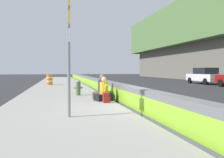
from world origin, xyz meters
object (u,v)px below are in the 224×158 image
at_px(route_sign_post, 69,43).
at_px(parked_car_fourth, 205,76).
at_px(seated_person_middle, 102,90).
at_px(fire_hydrant, 78,87).
at_px(backpack, 106,98).
at_px(seated_person_foreground, 104,93).
at_px(construction_barrel, 50,80).

relative_size(route_sign_post, parked_car_fourth, 0.80).
relative_size(seated_person_middle, parked_car_fourth, 0.25).
bearing_deg(seated_person_middle, fire_hydrant, 34.40).
bearing_deg(backpack, seated_person_foreground, -3.05).
bearing_deg(seated_person_middle, construction_barrel, 14.01).
bearing_deg(seated_person_foreground, parked_car_fourth, -45.83).
distance_m(backpack, parked_car_fourth, 18.88).
relative_size(route_sign_post, backpack, 9.00).
bearing_deg(construction_barrel, seated_person_foreground, -167.53).
bearing_deg(backpack, seated_person_middle, -4.37).
xyz_separation_m(seated_person_foreground, construction_barrel, (12.29, 2.72, 0.15)).
height_order(route_sign_post, fire_hydrant, route_sign_post).
height_order(route_sign_post, seated_person_foreground, route_sign_post).
bearing_deg(route_sign_post, construction_barrel, 3.86).
distance_m(route_sign_post, fire_hydrant, 6.30).
height_order(fire_hydrant, backpack, fire_hydrant).
bearing_deg(route_sign_post, parked_car_fourth, -42.22).
distance_m(fire_hydrant, backpack, 3.34).
bearing_deg(fire_hydrant, backpack, -164.60).
bearing_deg(parked_car_fourth, seated_person_middle, 132.00).
bearing_deg(seated_person_middle, parked_car_fourth, -48.00).
relative_size(backpack, construction_barrel, 0.42).
bearing_deg(construction_barrel, route_sign_post, -176.14).
height_order(fire_hydrant, construction_barrel, construction_barrel).
height_order(seated_person_foreground, construction_barrel, seated_person_foreground).
distance_m(seated_person_foreground, construction_barrel, 12.58).
xyz_separation_m(route_sign_post, seated_person_middle, (4.56, -1.74, -1.74)).
bearing_deg(fire_hydrant, seated_person_foreground, -159.80).
bearing_deg(construction_barrel, seated_person_middle, -165.99).
height_order(seated_person_foreground, parked_car_fourth, parked_car_fourth).
distance_m(seated_person_foreground, parked_car_fourth, 18.35).
distance_m(fire_hydrant, construction_barrel, 9.95).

